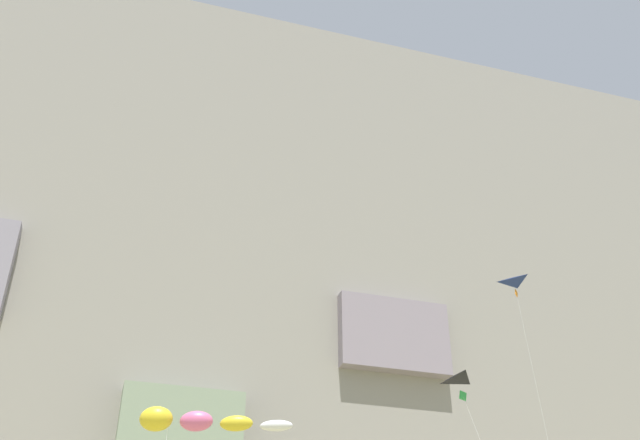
# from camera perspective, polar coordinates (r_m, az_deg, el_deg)

# --- Properties ---
(cliff_face) EXTENTS (180.00, 23.79, 68.82)m
(cliff_face) POSITION_cam_1_polar(r_m,az_deg,el_deg) (79.25, -10.60, -7.27)
(cliff_face) COLOR gray
(cliff_face) RESTS_ON ground
(kite_delta_upper_left) EXTENTS (1.87, 3.58, 26.09)m
(kite_delta_upper_left) POSITION_cam_1_polar(r_m,az_deg,el_deg) (55.50, 14.84, -6.03)
(kite_delta_upper_left) COLOR navy
(kite_delta_upper_left) RESTS_ON ground
(kite_windsock_far_right) EXTENTS (6.08, 2.38, 11.57)m
(kite_windsock_far_right) POSITION_cam_1_polar(r_m,az_deg,el_deg) (31.30, -9.56, -14.72)
(kite_windsock_far_right) COLOR yellow
(kite_windsock_far_right) RESTS_ON ground
(kite_delta_high_center) EXTENTS (2.69, 5.06, 15.93)m
(kite_delta_high_center) POSITION_cam_1_polar(r_m,az_deg,el_deg) (43.33, 11.38, -13.05)
(kite_delta_high_center) COLOR black
(kite_delta_high_center) RESTS_ON ground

